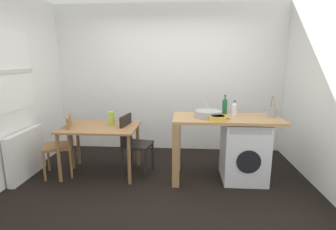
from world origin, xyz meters
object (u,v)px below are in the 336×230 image
washing_machine (244,151)px  bottle_tall_green (225,105)px  chair_opposite (133,141)px  bottle_squat_brown (234,109)px  utensil_crock (272,112)px  dining_table (100,133)px  chair_person_seat (63,142)px  vase (111,118)px  mixing_bowl (218,118)px

washing_machine → bottle_tall_green: 0.71m
chair_opposite → washing_machine: bearing=95.0°
bottle_squat_brown → utensil_crock: bearing=-3.6°
washing_machine → bottle_squat_brown: (-0.15, 0.09, 0.59)m
dining_table → bottle_tall_green: bearing=5.6°
dining_table → chair_person_seat: bearing=-172.2°
washing_machine → vase: (-1.96, 0.16, 0.41)m
washing_machine → bottle_squat_brown: bottle_squat_brown is taller
bottle_tall_green → bottle_squat_brown: bottle_tall_green is taller
chair_opposite → bottle_squat_brown: 1.57m
bottle_squat_brown → chair_person_seat: bearing=-177.8°
chair_person_seat → bottle_tall_green: bottle_tall_green is taller
washing_machine → dining_table: bearing=178.3°
bottle_squat_brown → mixing_bowl: bearing=-132.9°
washing_machine → utensil_crock: (0.37, 0.05, 0.56)m
dining_table → utensil_crock: bearing=-0.2°
vase → bottle_squat_brown: bearing=-2.5°
chair_opposite → vase: bearing=-87.3°
dining_table → bottle_tall_green: bottle_tall_green is taller
dining_table → washing_machine: 2.12m
chair_opposite → bottle_squat_brown: bottle_squat_brown is taller
bottle_tall_green → vase: (-1.70, -0.08, -0.20)m
bottle_squat_brown → utensil_crock: utensil_crock is taller
bottle_squat_brown → washing_machine: bearing=-29.5°
washing_machine → bottle_tall_green: bottle_tall_green is taller
chair_opposite → utensil_crock: utensil_crock is taller
dining_table → bottle_squat_brown: bottle_squat_brown is taller
mixing_bowl → bottle_squat_brown: bearing=47.1°
chair_opposite → utensil_crock: size_ratio=3.00×
washing_machine → mixing_bowl: (-0.41, -0.20, 0.53)m
chair_person_seat → mixing_bowl: mixing_bowl is taller
bottle_tall_green → mixing_bowl: (-0.15, -0.44, -0.09)m
chair_opposite → washing_machine: chair_opposite is taller
utensil_crock → vase: bearing=177.3°
bottle_tall_green → chair_opposite: bearing=-175.0°
mixing_bowl → dining_table: bearing=171.3°
vase → utensil_crock: bearing=-2.7°
chair_opposite → utensil_crock: 2.06m
dining_table → bottle_squat_brown: bearing=0.7°
bottle_squat_brown → vase: bearing=177.5°
bottle_squat_brown → utensil_crock: size_ratio=0.75×
mixing_bowl → utensil_crock: (0.78, 0.25, 0.03)m
chair_opposite → vase: size_ratio=4.43×
dining_table → utensil_crock: (2.48, -0.01, 0.35)m
bottle_squat_brown → vase: (-1.81, 0.08, -0.18)m
bottle_squat_brown → utensil_crock: (0.52, -0.03, -0.03)m
chair_opposite → vase: vase is taller
dining_table → bottle_tall_green: (1.85, 0.18, 0.40)m
chair_person_seat → chair_opposite: 1.04m
washing_machine → chair_person_seat: bearing=-179.7°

